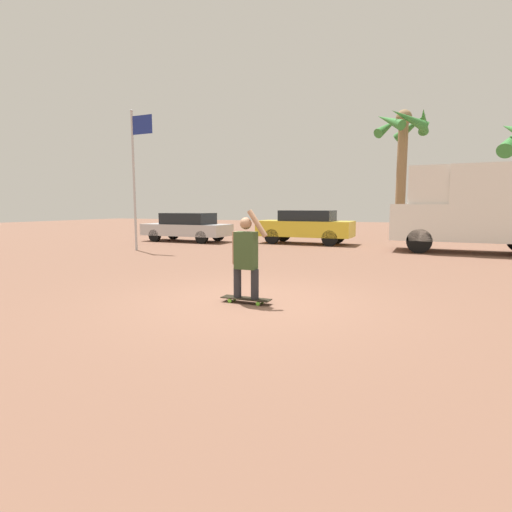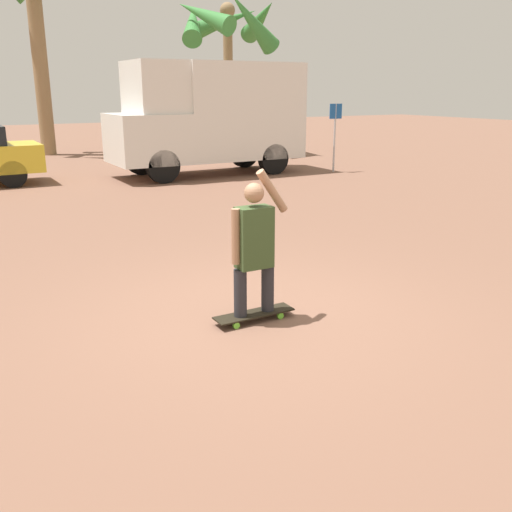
{
  "view_description": "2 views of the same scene",
  "coord_description": "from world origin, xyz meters",
  "px_view_note": "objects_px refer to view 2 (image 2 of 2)",
  "views": [
    {
      "loc": [
        2.91,
        -6.43,
        1.71
      ],
      "look_at": [
        -0.31,
        0.87,
        0.72
      ],
      "focal_mm": 28.0,
      "sensor_mm": 36.0,
      "label": 1
    },
    {
      "loc": [
        -2.93,
        -5.19,
        2.45
      ],
      "look_at": [
        0.05,
        0.06,
        0.68
      ],
      "focal_mm": 40.0,
      "sensor_mm": 36.0,
      "label": 2
    }
  ],
  "objects_px": {
    "camper_van": "(211,115)",
    "street_sign": "(335,128)",
    "palm_tree_near_van": "(227,25)",
    "palm_tree_center_background": "(35,3)",
    "skateboard": "(254,314)",
    "person_skateboarder": "(254,243)"
  },
  "relations": [
    {
      "from": "camper_van",
      "to": "street_sign",
      "type": "distance_m",
      "value": 3.77
    },
    {
      "from": "palm_tree_near_van",
      "to": "palm_tree_center_background",
      "type": "distance_m",
      "value": 7.04
    },
    {
      "from": "palm_tree_center_background",
      "to": "palm_tree_near_van",
      "type": "bearing_deg",
      "value": -28.95
    },
    {
      "from": "skateboard",
      "to": "palm_tree_center_background",
      "type": "xyz_separation_m",
      "value": [
        1.24,
        18.5,
        5.4
      ]
    },
    {
      "from": "person_skateboarder",
      "to": "camper_van",
      "type": "distance_m",
      "value": 11.48
    },
    {
      "from": "palm_tree_near_van",
      "to": "skateboard",
      "type": "bearing_deg",
      "value": -115.99
    },
    {
      "from": "person_skateboarder",
      "to": "camper_van",
      "type": "xyz_separation_m",
      "value": [
        4.48,
        10.53,
        0.86
      ]
    },
    {
      "from": "person_skateboarder",
      "to": "camper_van",
      "type": "bearing_deg",
      "value": 66.94
    },
    {
      "from": "street_sign",
      "to": "person_skateboarder",
      "type": "bearing_deg",
      "value": -131.14
    },
    {
      "from": "person_skateboarder",
      "to": "palm_tree_near_van",
      "type": "distance_m",
      "value": 17.24
    },
    {
      "from": "palm_tree_center_background",
      "to": "street_sign",
      "type": "relative_size",
      "value": 3.53
    },
    {
      "from": "skateboard",
      "to": "person_skateboarder",
      "type": "relative_size",
      "value": 0.58
    },
    {
      "from": "skateboard",
      "to": "street_sign",
      "type": "bearing_deg",
      "value": 48.86
    },
    {
      "from": "skateboard",
      "to": "street_sign",
      "type": "xyz_separation_m",
      "value": [
        7.95,
        9.09,
        1.26
      ]
    },
    {
      "from": "person_skateboarder",
      "to": "camper_van",
      "type": "relative_size",
      "value": 0.28
    },
    {
      "from": "camper_van",
      "to": "palm_tree_center_background",
      "type": "xyz_separation_m",
      "value": [
        -3.24,
        7.97,
        3.73
      ]
    },
    {
      "from": "skateboard",
      "to": "palm_tree_near_van",
      "type": "height_order",
      "value": "palm_tree_near_van"
    },
    {
      "from": "person_skateboarder",
      "to": "street_sign",
      "type": "height_order",
      "value": "street_sign"
    },
    {
      "from": "palm_tree_center_background",
      "to": "street_sign",
      "type": "distance_m",
      "value": 12.27
    },
    {
      "from": "camper_van",
      "to": "palm_tree_near_van",
      "type": "bearing_deg",
      "value": 57.78
    },
    {
      "from": "person_skateboarder",
      "to": "camper_van",
      "type": "height_order",
      "value": "camper_van"
    },
    {
      "from": "skateboard",
      "to": "palm_tree_near_van",
      "type": "xyz_separation_m",
      "value": [
        7.37,
        15.11,
        4.66
      ]
    }
  ]
}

